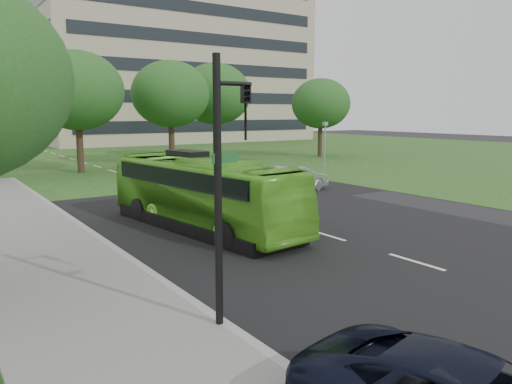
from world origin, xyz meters
TOP-DOWN VIEW (x-y plane):
  - ground at (0.00, 0.00)m, footprint 160.00×160.00m
  - street_surfaces at (-0.38, 22.75)m, footprint 120.00×120.00m
  - office_building at (21.96, 61.96)m, footprint 40.10×20.10m
  - tree_park_b at (-2.20, 26.54)m, footprint 6.76×6.76m
  - tree_park_c at (5.92, 28.26)m, footprint 6.59×6.59m
  - tree_park_d at (11.89, 31.21)m, footprint 6.87×6.87m
  - tree_park_e at (21.41, 26.80)m, footprint 5.82×5.82m
  - bus at (-3.19, 5.51)m, footprint 3.56×10.11m
  - sedan at (5.21, 10.45)m, footprint 4.76×2.60m
  - traffic_light at (-7.03, -2.77)m, footprint 0.89×0.25m
  - camera_pole at (12.48, 16.11)m, footprint 0.38×0.36m

SIDE VIEW (x-z plane):
  - ground at x=0.00m, z-range 0.00..0.00m
  - street_surfaces at x=-0.38m, z-range -0.05..0.10m
  - sedan at x=5.21m, z-range 0.00..1.49m
  - bus at x=-3.19m, z-range 0.00..2.76m
  - camera_pole at x=12.48m, z-range 0.54..4.29m
  - traffic_light at x=-7.03m, z-range 0.48..6.03m
  - tree_park_e at x=21.41m, z-range 1.39..9.16m
  - tree_park_c at x=5.92m, z-range 1.56..10.32m
  - tree_park_b at x=-2.20m, z-range 1.55..10.41m
  - tree_park_d at x=11.89m, z-range 1.61..10.70m
  - office_building at x=21.96m, z-range 0.00..25.00m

